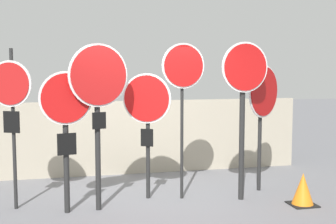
{
  "coord_description": "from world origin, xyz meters",
  "views": [
    {
      "loc": [
        -1.38,
        -7.36,
        2.21
      ],
      "look_at": [
        0.35,
        0.0,
        1.45
      ],
      "focal_mm": 50.0,
      "sensor_mm": 36.0,
      "label": 1
    }
  ],
  "objects": [
    {
      "name": "stop_sign_3",
      "position": [
        0.02,
        0.08,
        1.5
      ],
      "size": [
        0.74,
        0.39,
        2.08
      ],
      "rotation": [
        0.0,
        0.0,
        -0.47
      ],
      "color": "black",
      "rests_on": "ground"
    },
    {
      "name": "stop_sign_0",
      "position": [
        -2.07,
        -0.01,
        1.73
      ],
      "size": [
        0.64,
        0.32,
        2.46
      ],
      "rotation": [
        0.0,
        0.0,
        -0.45
      ],
      "color": "black",
      "rests_on": "ground"
    },
    {
      "name": "stop_sign_1",
      "position": [
        -1.28,
        -0.4,
        1.45
      ],
      "size": [
        0.78,
        0.21,
        2.12
      ],
      "rotation": [
        0.0,
        0.0,
        0.19
      ],
      "color": "black",
      "rests_on": "ground"
    },
    {
      "name": "ground_plane",
      "position": [
        0.0,
        0.0,
        0.0
      ],
      "size": [
        40.0,
        40.0,
        0.0
      ],
      "primitive_type": "plane",
      "color": "slate"
    },
    {
      "name": "fence_back",
      "position": [
        0.0,
        1.96,
        0.74
      ],
      "size": [
        7.21,
        0.12,
        1.49
      ],
      "color": "#A89E89",
      "rests_on": "ground"
    },
    {
      "name": "stop_sign_2",
      "position": [
        -0.8,
        -0.37,
        1.8
      ],
      "size": [
        0.9,
        0.33,
        2.53
      ],
      "rotation": [
        0.0,
        0.0,
        0.32
      ],
      "color": "black",
      "rests_on": "ground"
    },
    {
      "name": "stop_sign_5",
      "position": [
        1.53,
        -0.34,
        1.8
      ],
      "size": [
        0.81,
        0.18,
        2.58
      ],
      "rotation": [
        0.0,
        0.0,
        0.1
      ],
      "color": "black",
      "rests_on": "ground"
    },
    {
      "name": "stop_sign_4",
      "position": [
        0.59,
        -0.06,
        1.99
      ],
      "size": [
        0.73,
        0.15,
        2.56
      ],
      "rotation": [
        0.0,
        0.0,
        0.13
      ],
      "color": "black",
      "rests_on": "ground"
    },
    {
      "name": "stop_sign_6",
      "position": [
        2.07,
        0.12,
        1.61
      ],
      "size": [
        0.76,
        0.53,
        2.21
      ],
      "rotation": [
        0.0,
        0.0,
        0.6
      ],
      "color": "black",
      "rests_on": "ground"
    },
    {
      "name": "traffic_cone_0",
      "position": [
        2.35,
        -0.82,
        0.25
      ],
      "size": [
        0.41,
        0.41,
        0.51
      ],
      "color": "black",
      "rests_on": "ground"
    }
  ]
}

